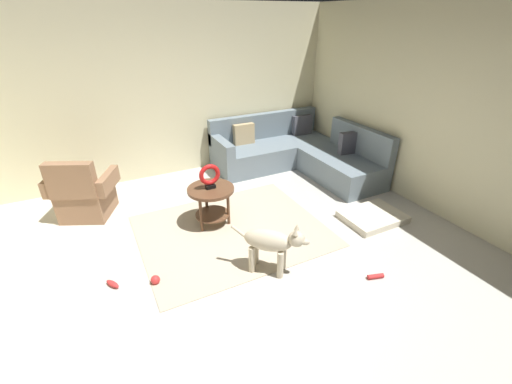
# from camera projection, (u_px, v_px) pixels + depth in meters

# --- Properties ---
(ground_plane) EXTENTS (6.00, 6.00, 0.10)m
(ground_plane) POSITION_uv_depth(u_px,v_px,m) (245.00, 269.00, 3.81)
(ground_plane) COLOR beige
(wall_back) EXTENTS (6.00, 0.12, 2.70)m
(wall_back) POSITION_uv_depth(u_px,v_px,m) (166.00, 94.00, 5.48)
(wall_back) COLOR beige
(wall_back) RESTS_ON ground_plane
(wall_right) EXTENTS (0.12, 6.00, 2.70)m
(wall_right) POSITION_uv_depth(u_px,v_px,m) (449.00, 115.00, 4.34)
(wall_right) COLOR beige
(wall_right) RESTS_ON ground_plane
(area_rug) EXTENTS (2.30, 1.90, 0.01)m
(area_rug) POSITION_uv_depth(u_px,v_px,m) (232.00, 231.00, 4.40)
(area_rug) COLOR #BCAD93
(area_rug) RESTS_ON ground_plane
(sectional_couch) EXTENTS (2.20, 2.25, 0.88)m
(sectional_couch) POSITION_uv_depth(u_px,v_px,m) (297.00, 154.00, 6.04)
(sectional_couch) COLOR slate
(sectional_couch) RESTS_ON ground_plane
(armchair) EXTENTS (0.98, 0.88, 0.88)m
(armchair) POSITION_uv_depth(u_px,v_px,m) (84.00, 195.00, 4.59)
(armchair) COLOR #936B4C
(armchair) RESTS_ON ground_plane
(side_table) EXTENTS (0.60, 0.60, 0.54)m
(side_table) POSITION_uv_depth(u_px,v_px,m) (211.00, 196.00, 4.36)
(side_table) COLOR brown
(side_table) RESTS_ON ground_plane
(torus_sculpture) EXTENTS (0.28, 0.08, 0.33)m
(torus_sculpture) POSITION_uv_depth(u_px,v_px,m) (210.00, 176.00, 4.22)
(torus_sculpture) COLOR black
(torus_sculpture) RESTS_ON side_table
(dog_bed_mat) EXTENTS (0.80, 0.60, 0.09)m
(dog_bed_mat) POSITION_uv_depth(u_px,v_px,m) (373.00, 217.00, 4.63)
(dog_bed_mat) COLOR beige
(dog_bed_mat) RESTS_ON ground_plane
(dog) EXTENTS (0.66, 0.61, 0.63)m
(dog) POSITION_uv_depth(u_px,v_px,m) (272.00, 243.00, 3.55)
(dog) COLOR beige
(dog) RESTS_ON ground_plane
(dog_toy_ball) EXTENTS (0.10, 0.10, 0.10)m
(dog_toy_ball) POSITION_uv_depth(u_px,v_px,m) (155.00, 280.00, 3.52)
(dog_toy_ball) COLOR red
(dog_toy_ball) RESTS_ON ground_plane
(dog_toy_rope) EXTENTS (0.18, 0.10, 0.05)m
(dog_toy_rope) POSITION_uv_depth(u_px,v_px,m) (376.00, 276.00, 3.60)
(dog_toy_rope) COLOR red
(dog_toy_rope) RESTS_ON ground_plane
(dog_toy_bone) EXTENTS (0.14, 0.19, 0.06)m
(dog_toy_bone) POSITION_uv_depth(u_px,v_px,m) (113.00, 284.00, 3.49)
(dog_toy_bone) COLOR red
(dog_toy_bone) RESTS_ON ground_plane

